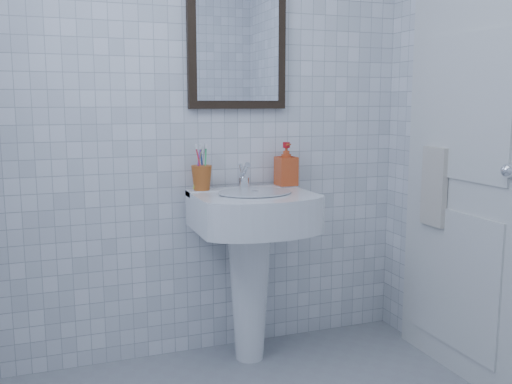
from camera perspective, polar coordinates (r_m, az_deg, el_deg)
name	(u,v)px	position (r m, az deg, el deg)	size (l,w,h in m)	color
wall_back	(198,107)	(2.83, -5.87, 8.47)	(2.20, 0.02, 2.50)	white
washbasin	(251,247)	(2.77, -0.50, -5.56)	(0.56, 0.41, 0.86)	white
faucet	(244,178)	(2.80, -1.21, 1.45)	(0.05, 0.12, 0.13)	silver
toothbrush_cup	(202,178)	(2.75, -5.46, 1.42)	(0.10, 0.10, 0.12)	#B4561E
soap_dispenser	(286,164)	(2.90, 3.04, 2.79)	(0.10, 0.10, 0.22)	red
wall_mirror	(237,45)	(2.88, -1.88, 14.50)	(0.50, 0.04, 0.62)	black
bathroom_door	(465,163)	(2.76, 20.19, 2.76)	(0.04, 0.80, 2.00)	white
towel_ring	(439,149)	(2.87, 17.87, 4.09)	(0.18, 0.18, 0.01)	silver
hand_towel	(434,187)	(2.88, 17.38, 0.51)	(0.03, 0.16, 0.38)	beige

